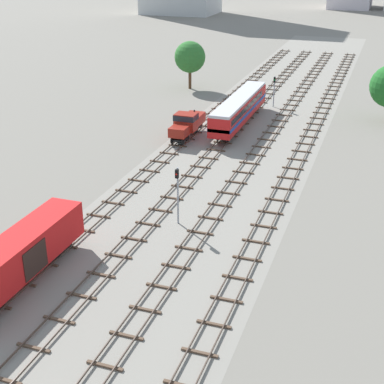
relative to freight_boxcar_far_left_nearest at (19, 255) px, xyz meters
The scene contains 12 objects.
ground_plane 43.19m from the freight_boxcar_far_left_nearest, 80.01° to the left, with size 480.00×480.00×0.00m, color slate.
ballast_bed 43.19m from the freight_boxcar_far_left_nearest, 80.01° to the left, with size 18.98×176.00×0.01m, color gray.
track_far_left 43.53m from the freight_boxcar_far_left_nearest, 90.01° to the left, with size 2.40×126.00×0.29m.
track_left 43.81m from the freight_boxcar_far_left_nearest, 83.46° to the left, with size 2.40×126.00×0.29m.
track_centre_left 44.66m from the freight_boxcar_far_left_nearest, 77.07° to the left, with size 2.40×126.00×0.29m.
track_centre 46.03m from the freight_boxcar_far_left_nearest, 70.99° to the left, with size 2.40×126.00×0.29m.
freight_boxcar_far_left_nearest is the anchor object (origin of this frame).
shunter_loco_far_left_near 36.45m from the freight_boxcar_far_left_nearest, 90.01° to the left, with size 2.74×8.46×3.10m.
diesel_railcar_left_mid 44.18m from the freight_boxcar_far_left_nearest, 83.52° to the left, with size 2.96×20.50×3.80m.
signal_post_nearest 55.71m from the freight_boxcar_far_left_nearest, 82.28° to the left, with size 0.28×0.47×4.78m.
signal_post_near 15.11m from the freight_boxcar_far_left_nearest, 60.24° to the left, with size 0.28×0.47×5.41m.
lineside_tree_1 63.01m from the freight_boxcar_far_left_nearest, 98.00° to the left, with size 5.33×5.33×8.14m.
Camera 1 is at (16.19, -15.82, 23.25)m, focal length 52.54 mm.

